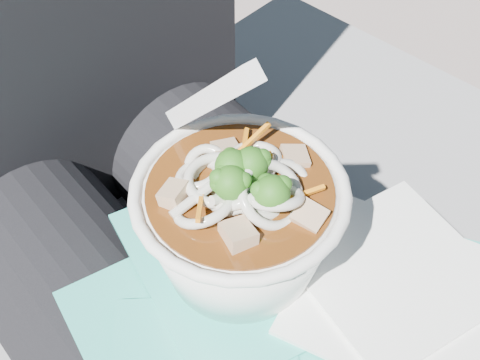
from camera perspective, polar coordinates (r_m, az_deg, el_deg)
lap at (r=0.58m, az=0.97°, el=-13.63°), size 0.33×0.48×0.16m
person_body at (r=0.60m, az=-4.72°, el=-6.42°), size 0.34×0.94×1.00m
plastic_bag at (r=0.50m, az=1.88°, el=-11.22°), size 0.32×0.32×0.01m
napkins at (r=0.51m, az=13.27°, el=-8.79°), size 0.19×0.19×0.01m
udon_bowl at (r=0.47m, az=0.01°, el=-3.20°), size 0.18×0.18×0.19m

